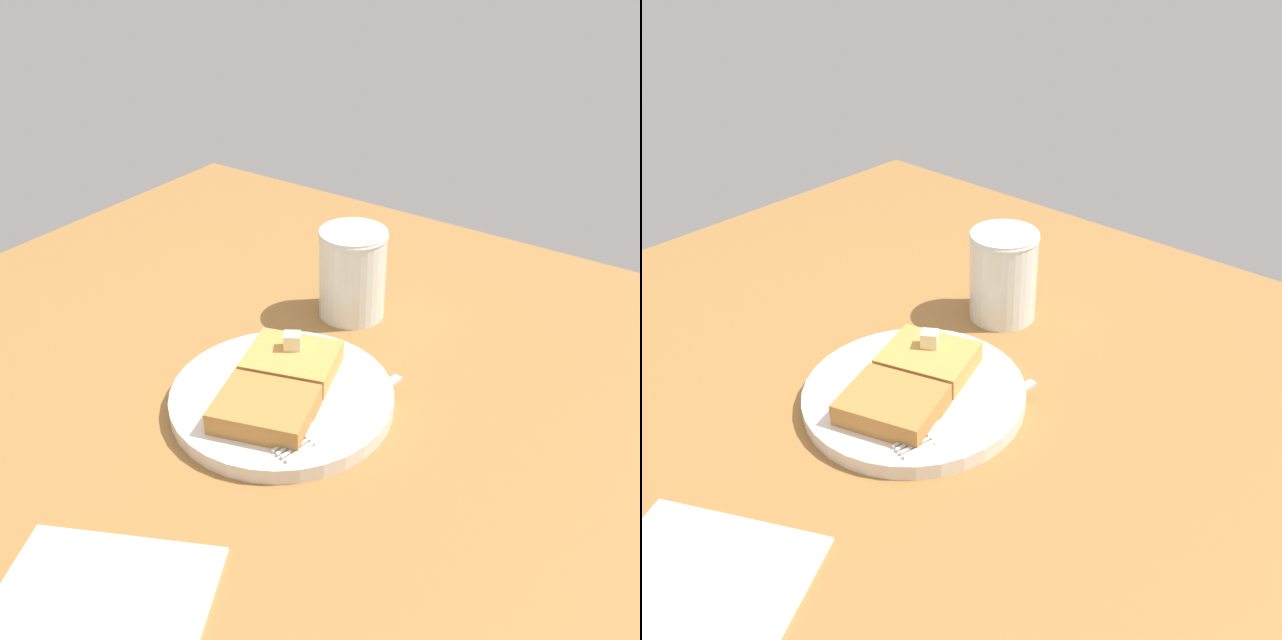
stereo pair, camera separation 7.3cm
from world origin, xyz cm
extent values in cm
cube|color=olive|center=(0.00, 0.00, 0.97)|extent=(95.77, 95.77, 1.94)
cylinder|color=silver|center=(0.40, 3.63, 2.72)|extent=(21.68, 21.68, 1.57)
torus|color=brown|center=(0.40, 3.63, 3.11)|extent=(21.68, 21.68, 0.80)
cube|color=#C88D42|center=(-3.26, 2.47, 4.61)|extent=(9.56, 10.55, 2.20)
cube|color=#AE7336|center=(4.06, 4.79, 4.61)|extent=(9.56, 10.55, 2.20)
cube|color=beige|center=(-4.04, 1.96, 6.54)|extent=(2.16, 2.21, 1.66)
cube|color=silver|center=(-3.31, 10.99, 3.69)|extent=(10.00, 2.70, 0.36)
cube|color=silver|center=(2.99, 9.83, 3.69)|extent=(3.15, 2.67, 0.36)
cube|color=silver|center=(6.08, 10.10, 3.69)|extent=(3.21, 0.89, 0.36)
cube|color=silver|center=(5.99, 9.56, 3.69)|extent=(3.21, 0.89, 0.36)
cube|color=silver|center=(5.89, 9.02, 3.69)|extent=(3.21, 0.89, 0.36)
cube|color=silver|center=(5.79, 8.47, 3.69)|extent=(3.21, 0.89, 0.36)
cylinder|color=#361508|center=(-18.33, 0.26, 5.89)|extent=(7.06, 7.06, 7.91)
cylinder|color=silver|center=(-18.33, 0.26, 7.20)|extent=(7.68, 7.68, 10.53)
torus|color=silver|center=(-18.33, 0.26, 12.01)|extent=(7.87, 7.87, 0.50)
cube|color=white|center=(25.86, 6.86, 2.09)|extent=(18.79, 19.80, 0.30)
camera|label=1|loc=(42.85, 37.49, 45.80)|focal=40.00mm
camera|label=2|loc=(38.40, 43.24, 45.80)|focal=40.00mm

